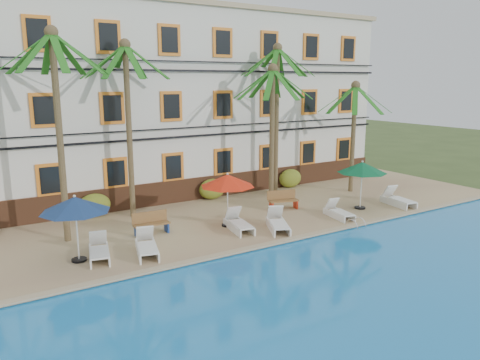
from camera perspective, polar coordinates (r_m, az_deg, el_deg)
ground at (r=19.75m, az=4.44°, el=-7.26°), size 100.00×100.00×0.00m
pool_deck at (r=23.73m, az=-2.76°, el=-3.60°), size 30.00×12.00×0.25m
swimming_pool at (r=15.13m, az=20.90°, el=-13.90°), size 26.00×12.00×0.20m
pool_coping at (r=18.99m, az=6.08°, el=-7.20°), size 30.00×0.35×0.06m
hotel_building at (r=27.33m, az=-8.08°, el=9.52°), size 25.40×6.44×10.22m
palm_a at (r=19.09m, az=-21.38°, el=8.19°), size 4.03×4.03×8.25m
palm_b at (r=21.83m, az=-13.51°, el=8.78°), size 4.03×4.03×8.07m
palm_c at (r=23.94m, az=3.95°, el=7.99°), size 4.03×4.03×7.11m
palm_d at (r=25.71m, az=4.50°, el=9.71°), size 4.03×4.03×8.22m
palm_e at (r=27.18m, az=13.72°, el=7.09°), size 4.03×4.03×6.26m
shrub_left at (r=22.94m, az=-17.32°, el=-2.95°), size 1.50×0.90×1.10m
shrub_mid at (r=25.19m, az=-3.42°, el=-1.10°), size 1.50×0.90×1.10m
shrub_right at (r=28.06m, az=6.13°, el=0.21°), size 1.50×0.90×1.10m
umbrella_blue at (r=17.15m, az=-19.47°, el=-2.86°), size 2.41×2.41×2.42m
umbrella_red at (r=20.16m, az=-1.54°, el=-0.10°), size 2.38×2.38×2.38m
umbrella_green at (r=23.72m, az=14.67°, el=1.46°), size 2.43×2.43×2.43m
lounger_a at (r=17.70m, az=-16.81°, el=-8.23°), size 1.11×2.01×0.90m
lounger_b at (r=17.69m, az=-11.30°, el=-7.91°), size 1.20×2.09×0.93m
lounger_c at (r=20.01m, az=-0.19°, el=-5.31°), size 1.02×2.06×0.93m
lounger_d at (r=20.10m, az=4.63°, el=-5.23°), size 1.52×2.14×0.96m
lounger_e at (r=22.31m, az=11.93°, el=-3.81°), size 0.91×1.85×0.84m
lounger_f at (r=25.27m, az=18.68°, el=-2.25°), size 1.05×2.11×0.95m
bench_left at (r=19.87m, az=-10.80°, el=-5.15°), size 1.52×0.56×0.93m
bench_right at (r=23.35m, az=5.28°, el=-2.39°), size 1.57×0.84×0.93m
pool_ladder at (r=21.24m, az=13.92°, el=-5.49°), size 0.54×0.74×0.74m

